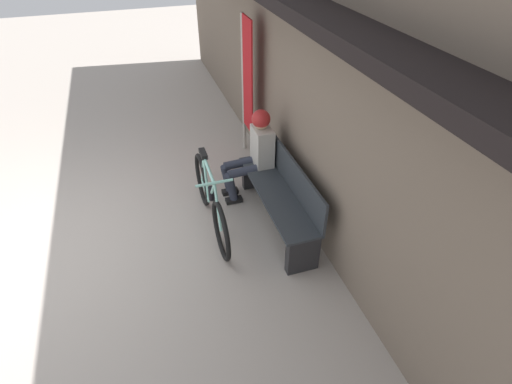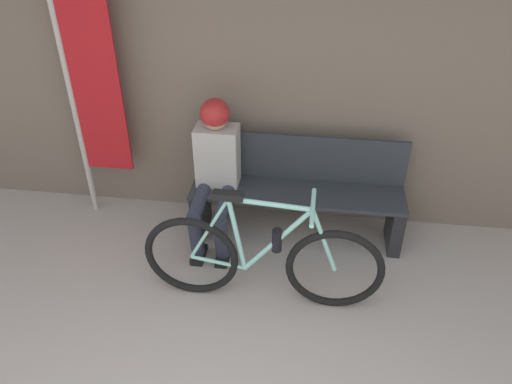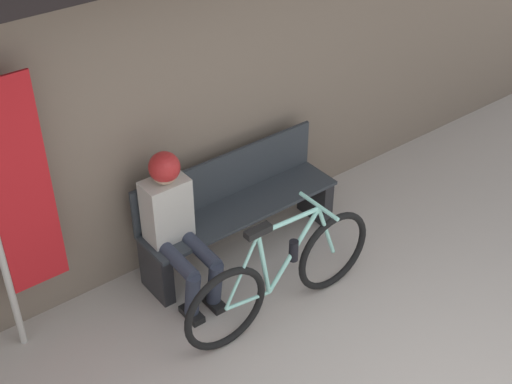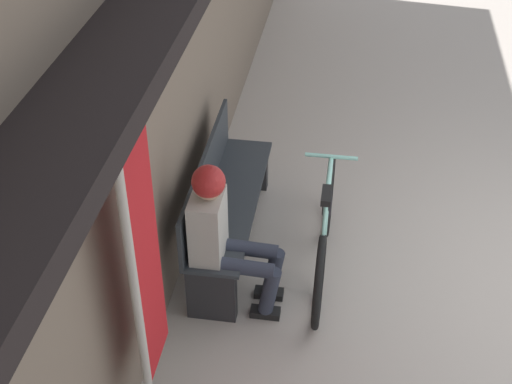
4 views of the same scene
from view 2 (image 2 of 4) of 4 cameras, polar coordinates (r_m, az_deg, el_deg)
name	(u,v)px [view 2 (image 2 of 4)]	position (r m, az deg, el deg)	size (l,w,h in m)	color
storefront_wall	(272,26)	(3.91, 1.86, 18.47)	(12.00, 0.56, 3.20)	#756656
park_bench_near	(297,193)	(4.11, 4.74, -0.06)	(1.72, 0.42, 0.87)	#2D3338
bicycle	(262,260)	(3.51, 0.69, -7.77)	(1.70, 0.40, 0.92)	black
person_seated	(215,165)	(3.93, -4.71, 3.14)	(0.34, 0.65, 1.21)	#2D3342
banner_pole	(89,89)	(4.23, -18.55, 11.15)	(0.45, 0.05, 2.04)	#B7B2A8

